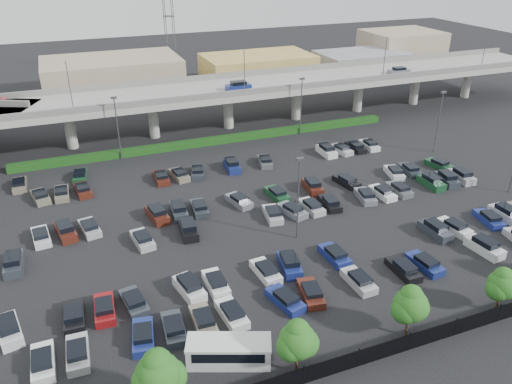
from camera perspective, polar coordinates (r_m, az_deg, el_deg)
ground at (r=66.04m, az=1.65°, el=-1.80°), size 280.00×280.00×0.00m
overpass at (r=91.57m, az=-6.40°, el=11.05°), size 150.00×13.00×15.80m
hedge at (r=87.25m, az=-4.78°, el=5.87°), size 66.00×1.60×1.10m
fence at (r=45.90m, az=15.95°, el=-16.53°), size 70.00×0.10×2.00m
tree_row at (r=45.43m, az=16.05°, el=-12.69°), size 65.07×3.66×5.94m
shuttle_bus at (r=43.45m, az=-3.12°, el=-17.66°), size 7.39×4.79×2.25m
parked_cars at (r=62.50m, az=2.69°, el=-2.98°), size 63.09×41.66×1.67m
light_poles at (r=63.64m, az=-2.41°, el=3.28°), size 66.90×48.38×10.30m
distant_buildings at (r=123.53m, az=-4.38°, el=13.72°), size 138.00×24.00×9.00m
comm_tower at (r=131.03m, az=-9.98°, el=19.45°), size 2.40×2.40×30.00m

